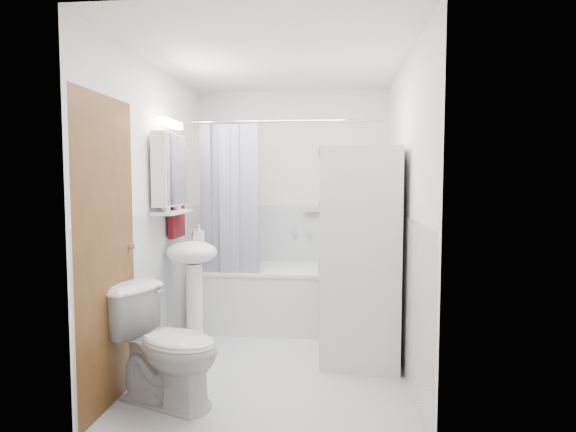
# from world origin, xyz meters

# --- Properties ---
(floor) EXTENTS (2.60, 2.60, 0.00)m
(floor) POSITION_xyz_m (0.00, 0.00, 0.00)
(floor) COLOR silver
(floor) RESTS_ON ground
(room_walls) EXTENTS (2.60, 2.60, 2.60)m
(room_walls) POSITION_xyz_m (0.00, 0.00, 1.49)
(room_walls) COLOR white
(room_walls) RESTS_ON ground
(wainscot) EXTENTS (1.98, 2.58, 2.58)m
(wainscot) POSITION_xyz_m (0.00, 0.29, 0.60)
(wainscot) COLOR white
(wainscot) RESTS_ON ground
(door) EXTENTS (0.05, 2.00, 2.00)m
(door) POSITION_xyz_m (-0.95, -0.55, 1.00)
(door) COLOR brown
(door) RESTS_ON ground
(bathtub) EXTENTS (1.57, 0.75, 0.60)m
(bathtub) POSITION_xyz_m (-0.01, 0.92, 0.33)
(bathtub) COLOR white
(bathtub) RESTS_ON ground
(tub_spout) EXTENTS (0.04, 0.12, 0.04)m
(tub_spout) POSITION_xyz_m (0.19, 1.25, 0.92)
(tub_spout) COLOR silver
(tub_spout) RESTS_ON room_walls
(curtain_rod) EXTENTS (1.75, 0.02, 0.02)m
(curtain_rod) POSITION_xyz_m (-0.01, 0.61, 2.00)
(curtain_rod) COLOR silver
(curtain_rod) RESTS_ON room_walls
(shower_curtain) EXTENTS (0.55, 0.02, 1.45)m
(shower_curtain) POSITION_xyz_m (-0.51, 0.61, 1.25)
(shower_curtain) COLOR #121441
(shower_curtain) RESTS_ON curtain_rod
(sink) EXTENTS (0.44, 0.37, 1.04)m
(sink) POSITION_xyz_m (-0.75, 0.20, 0.70)
(sink) COLOR white
(sink) RESTS_ON ground
(medicine_cabinet) EXTENTS (0.13, 0.50, 0.71)m
(medicine_cabinet) POSITION_xyz_m (-0.90, 0.10, 1.57)
(medicine_cabinet) COLOR white
(medicine_cabinet) RESTS_ON room_walls
(shelf) EXTENTS (0.18, 0.54, 0.02)m
(shelf) POSITION_xyz_m (-0.89, 0.10, 1.20)
(shelf) COLOR silver
(shelf) RESTS_ON room_walls
(shower_caddy) EXTENTS (0.22, 0.06, 0.02)m
(shower_caddy) POSITION_xyz_m (0.24, 1.24, 1.15)
(shower_caddy) COLOR silver
(shower_caddy) RESTS_ON room_walls
(towel) EXTENTS (0.07, 0.32, 0.78)m
(towel) POSITION_xyz_m (-0.94, 0.35, 1.36)
(towel) COLOR #4F0F09
(towel) RESTS_ON room_walls
(washer_dryer) EXTENTS (0.67, 0.67, 1.72)m
(washer_dryer) POSITION_xyz_m (0.68, 0.07, 0.86)
(washer_dryer) COLOR white
(washer_dryer) RESTS_ON ground
(toilet) EXTENTS (0.88, 0.68, 0.76)m
(toilet) POSITION_xyz_m (-0.63, -0.80, 0.38)
(toilet) COLOR white
(toilet) RESTS_ON ground
(soap_pump) EXTENTS (0.08, 0.17, 0.08)m
(soap_pump) POSITION_xyz_m (-0.71, 0.25, 0.95)
(soap_pump) COLOR gray
(soap_pump) RESTS_ON sink
(shelf_bottle) EXTENTS (0.07, 0.18, 0.07)m
(shelf_bottle) POSITION_xyz_m (-0.89, -0.05, 1.25)
(shelf_bottle) COLOR gray
(shelf_bottle) RESTS_ON shelf
(shelf_cup) EXTENTS (0.10, 0.09, 0.10)m
(shelf_cup) POSITION_xyz_m (-0.89, 0.22, 1.26)
(shelf_cup) COLOR gray
(shelf_cup) RESTS_ON shelf
(shampoo_a) EXTENTS (0.13, 0.17, 0.13)m
(shampoo_a) POSITION_xyz_m (0.35, 1.24, 1.23)
(shampoo_a) COLOR gray
(shampoo_a) RESTS_ON shower_caddy
(shampoo_b) EXTENTS (0.08, 0.21, 0.08)m
(shampoo_b) POSITION_xyz_m (0.47, 1.24, 1.20)
(shampoo_b) COLOR navy
(shampoo_b) RESTS_ON shower_caddy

